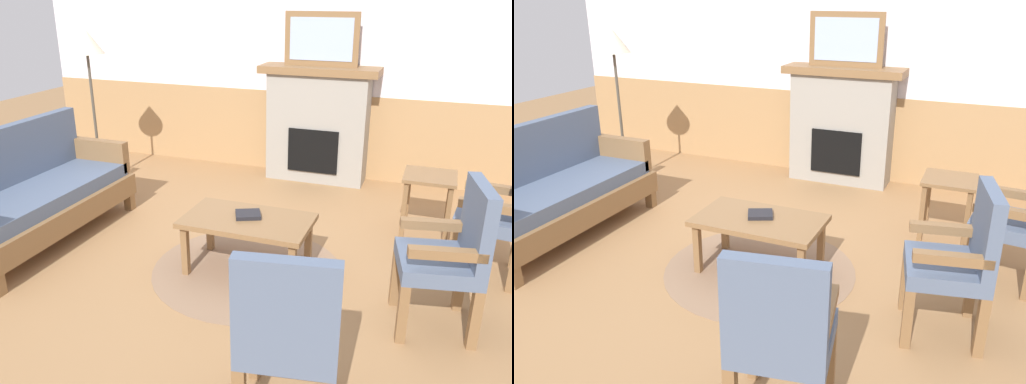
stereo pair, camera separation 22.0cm
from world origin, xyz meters
TOP-DOWN VIEW (x-y plane):
  - ground_plane at (0.00, 0.00)m, footprint 14.00×14.00m
  - wall_back at (0.00, 2.60)m, footprint 7.20×0.14m
  - fireplace at (0.00, 2.35)m, footprint 1.30×0.44m
  - framed_picture at (0.00, 2.35)m, footprint 0.80×0.04m
  - couch at (-1.86, -0.03)m, footprint 0.70×1.80m
  - coffee_table at (0.03, 0.08)m, footprint 0.96×0.56m
  - round_rug at (0.03, 0.08)m, footprint 1.48×1.48m
  - book_on_table at (0.02, 0.12)m, footprint 0.24×0.23m
  - armchair_near_fireplace at (1.47, -0.15)m, footprint 0.57×0.57m
  - armchair_by_window_left at (1.81, 0.67)m, footprint 0.53×0.53m
  - armchair_front_left at (0.76, -1.27)m, footprint 0.56×0.56m
  - side_table at (1.27, 1.26)m, footprint 0.44×0.44m
  - floor_lamp_by_couch at (-2.22, 1.34)m, footprint 0.36×0.36m

SIDE VIEW (x-z plane):
  - ground_plane at x=0.00m, z-range 0.00..0.00m
  - round_rug at x=0.03m, z-range 0.00..0.01m
  - coffee_table at x=0.03m, z-range 0.17..0.61m
  - couch at x=-1.86m, z-range -0.09..0.89m
  - side_table at x=1.27m, z-range 0.16..0.71m
  - book_on_table at x=0.02m, z-range 0.44..0.47m
  - armchair_near_fireplace at x=1.47m, z-range 0.05..1.03m
  - armchair_by_window_left at x=1.81m, z-range 0.05..1.03m
  - armchair_front_left at x=0.76m, z-range 0.05..1.03m
  - fireplace at x=0.00m, z-range 0.01..1.29m
  - wall_back at x=0.00m, z-range -0.04..2.66m
  - floor_lamp_by_couch at x=-2.22m, z-range 0.61..2.29m
  - framed_picture at x=0.00m, z-range 1.28..1.84m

